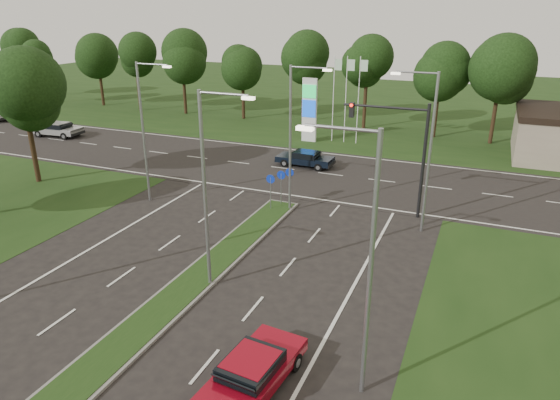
% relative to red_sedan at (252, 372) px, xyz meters
% --- Properties ---
extents(ground, '(160.00, 160.00, 0.00)m').
position_rel_red_sedan_xyz_m(ground, '(-5.56, -0.68, -0.69)').
color(ground, black).
rests_on(ground, ground).
extents(verge_far, '(160.00, 50.00, 0.02)m').
position_rel_red_sedan_xyz_m(verge_far, '(-5.56, 54.32, -0.69)').
color(verge_far, '#193210').
rests_on(verge_far, ground).
extents(cross_road, '(160.00, 12.00, 0.02)m').
position_rel_red_sedan_xyz_m(cross_road, '(-5.56, 23.32, -0.69)').
color(cross_road, black).
rests_on(cross_road, ground).
extents(median_kerb, '(2.00, 26.00, 0.12)m').
position_rel_red_sedan_xyz_m(median_kerb, '(-5.56, 3.32, -0.63)').
color(median_kerb, slate).
rests_on(median_kerb, ground).
extents(streetlight_median_near, '(2.53, 0.22, 9.00)m').
position_rel_red_sedan_xyz_m(streetlight_median_near, '(-4.56, 5.32, 4.39)').
color(streetlight_median_near, gray).
rests_on(streetlight_median_near, ground).
extents(streetlight_median_far, '(2.53, 0.22, 9.00)m').
position_rel_red_sedan_xyz_m(streetlight_median_far, '(-4.56, 15.32, 4.39)').
color(streetlight_median_far, gray).
rests_on(streetlight_median_far, ground).
extents(streetlight_left_far, '(2.53, 0.22, 9.00)m').
position_rel_red_sedan_xyz_m(streetlight_left_far, '(-13.86, 13.32, 4.39)').
color(streetlight_left_far, gray).
rests_on(streetlight_left_far, ground).
extents(streetlight_right_far, '(2.53, 0.22, 9.00)m').
position_rel_red_sedan_xyz_m(streetlight_right_far, '(3.24, 15.32, 4.39)').
color(streetlight_right_far, gray).
rests_on(streetlight_right_far, ground).
extents(streetlight_right_near, '(2.53, 0.22, 9.00)m').
position_rel_red_sedan_xyz_m(streetlight_right_near, '(3.24, 1.32, 4.39)').
color(streetlight_right_near, gray).
rests_on(streetlight_right_near, ground).
extents(traffic_signal, '(5.10, 0.42, 7.00)m').
position_rel_red_sedan_xyz_m(traffic_signal, '(1.63, 17.32, 3.96)').
color(traffic_signal, black).
rests_on(traffic_signal, ground).
extents(median_signs, '(1.16, 1.76, 2.38)m').
position_rel_red_sedan_xyz_m(median_signs, '(-5.56, 15.72, 1.02)').
color(median_signs, gray).
rests_on(median_signs, ground).
extents(gas_pylon, '(5.80, 1.26, 8.00)m').
position_rel_red_sedan_xyz_m(gas_pylon, '(-9.35, 32.37, 2.51)').
color(gas_pylon, silver).
rests_on(gas_pylon, ground).
extents(tree_left_far, '(5.20, 5.20, 8.86)m').
position_rel_red_sedan_xyz_m(tree_left_far, '(-23.46, 13.26, 5.42)').
color(tree_left_far, black).
rests_on(tree_left_far, ground).
extents(treeline_far, '(6.00, 6.00, 9.90)m').
position_rel_red_sedan_xyz_m(treeline_far, '(-5.46, 39.25, 6.14)').
color(treeline_far, black).
rests_on(treeline_far, ground).
extents(red_sedan, '(2.32, 4.81, 1.28)m').
position_rel_red_sedan_xyz_m(red_sedan, '(0.00, 0.00, 0.00)').
color(red_sedan, maroon).
rests_on(red_sedan, ground).
extents(navy_sedan, '(4.55, 1.96, 1.24)m').
position_rel_red_sedan_xyz_m(navy_sedan, '(-7.09, 24.55, -0.02)').
color(navy_sedan, black).
rests_on(navy_sedan, ground).
extents(far_car_a, '(4.98, 2.46, 1.39)m').
position_rel_red_sedan_xyz_m(far_car_a, '(-33.35, 24.42, 0.06)').
color(far_car_a, gray).
rests_on(far_car_a, ground).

